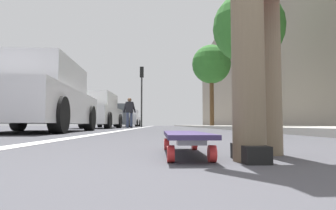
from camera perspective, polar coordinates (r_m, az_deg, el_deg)
The scene contains 13 objects.
ground_plane at distance 10.47m, azimuth 0.05°, elevation -4.68°, with size 80.00×80.00×0.00m, color #38383D.
lane_stripe_white at distance 20.49m, azimuth -4.35°, elevation -4.25°, with size 52.00×0.16×0.01m, color silver.
sidewalk_curb at distance 18.82m, azimuth 9.65°, elevation -4.08°, with size 52.00×3.20×0.11m, color #9E9B93.
building_facade at distance 23.91m, azimuth 14.91°, elevation 7.71°, with size 40.00×1.20×9.77m, color slate.
skateboard at distance 1.52m, azimuth 3.27°, elevation -6.07°, with size 0.84×0.21×0.11m.
parked_car_near at distance 6.92m, azimuth -24.30°, elevation 1.14°, with size 4.41×2.16×1.48m.
parked_car_mid at distance 13.01m, azimuth -14.13°, elevation -1.25°, with size 4.24×2.02×1.49m.
parked_car_far at distance 19.65m, azimuth -9.92°, elevation -2.20°, with size 4.50×2.02×1.46m.
parked_car_end at distance 26.48m, azimuth -7.78°, elevation -2.62°, with size 4.03×2.07×1.47m.
traffic_light at distance 22.59m, azimuth -5.09°, elevation 3.76°, with size 0.33×0.28×4.56m.
street_tree_mid at distance 11.56m, azimuth 15.25°, elevation 14.11°, with size 2.60×2.60×5.00m.
street_tree_far at distance 19.09m, azimuth 8.36°, elevation 7.68°, with size 2.45×2.45×5.21m.
pedestrian_distant at distance 15.67m, azimuth -7.42°, elevation -1.08°, with size 0.44×0.69×1.57m.
Camera 1 is at (-0.47, 0.28, 0.15)m, focal length 31.66 mm.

